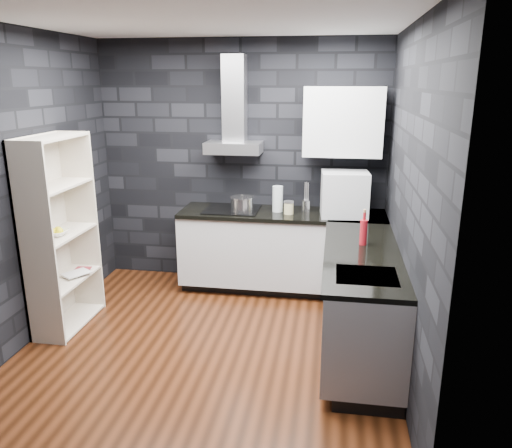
% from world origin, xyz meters
% --- Properties ---
extents(ground, '(3.20, 3.20, 0.00)m').
position_xyz_m(ground, '(0.00, 0.00, 0.00)').
color(ground, '#421E0D').
extents(ceiling, '(3.20, 3.20, 0.00)m').
position_xyz_m(ceiling, '(0.00, 0.00, 2.70)').
color(ceiling, white).
extents(wall_back, '(3.20, 0.05, 2.70)m').
position_xyz_m(wall_back, '(0.00, 1.62, 1.35)').
color(wall_back, black).
rests_on(wall_back, ground).
extents(wall_front, '(3.20, 0.05, 2.70)m').
position_xyz_m(wall_front, '(0.00, -1.62, 1.35)').
color(wall_front, black).
rests_on(wall_front, ground).
extents(wall_left, '(0.05, 3.20, 2.70)m').
position_xyz_m(wall_left, '(-1.62, 0.00, 1.35)').
color(wall_left, black).
rests_on(wall_left, ground).
extents(wall_right, '(0.05, 3.20, 2.70)m').
position_xyz_m(wall_right, '(1.62, 0.00, 1.35)').
color(wall_right, black).
rests_on(wall_right, ground).
extents(toekick_back, '(2.18, 0.50, 0.10)m').
position_xyz_m(toekick_back, '(0.50, 1.34, 0.05)').
color(toekick_back, black).
rests_on(toekick_back, ground).
extents(toekick_right, '(0.50, 1.78, 0.10)m').
position_xyz_m(toekick_right, '(1.34, 0.10, 0.05)').
color(toekick_right, black).
rests_on(toekick_right, ground).
extents(counter_back_cab, '(2.20, 0.60, 0.76)m').
position_xyz_m(counter_back_cab, '(0.50, 1.30, 0.48)').
color(counter_back_cab, '#BABABE').
rests_on(counter_back_cab, ground).
extents(counter_right_cab, '(0.60, 1.80, 0.76)m').
position_xyz_m(counter_right_cab, '(1.30, 0.10, 0.48)').
color(counter_right_cab, '#BABABE').
rests_on(counter_right_cab, ground).
extents(counter_back_top, '(2.20, 0.62, 0.04)m').
position_xyz_m(counter_back_top, '(0.50, 1.29, 0.88)').
color(counter_back_top, black).
rests_on(counter_back_top, counter_back_cab).
extents(counter_right_top, '(0.62, 1.80, 0.04)m').
position_xyz_m(counter_right_top, '(1.29, 0.10, 0.88)').
color(counter_right_top, black).
rests_on(counter_right_top, counter_right_cab).
extents(counter_corner_top, '(0.62, 0.62, 0.04)m').
position_xyz_m(counter_corner_top, '(1.30, 1.30, 0.88)').
color(counter_corner_top, black).
rests_on(counter_corner_top, counter_right_cab).
extents(hood_body, '(0.60, 0.34, 0.12)m').
position_xyz_m(hood_body, '(-0.05, 1.43, 1.56)').
color(hood_body, '#B8B7BC').
rests_on(hood_body, wall_back).
extents(hood_chimney, '(0.24, 0.20, 0.90)m').
position_xyz_m(hood_chimney, '(-0.05, 1.50, 2.07)').
color(hood_chimney, '#B8B7BC').
rests_on(hood_chimney, hood_body).
extents(upper_cabinet, '(0.80, 0.35, 0.70)m').
position_xyz_m(upper_cabinet, '(1.10, 1.43, 1.85)').
color(upper_cabinet, silver).
rests_on(upper_cabinet, wall_back).
extents(cooktop, '(0.58, 0.50, 0.01)m').
position_xyz_m(cooktop, '(-0.05, 1.30, 0.91)').
color(cooktop, black).
rests_on(cooktop, counter_back_top).
extents(sink_rim, '(0.44, 0.40, 0.01)m').
position_xyz_m(sink_rim, '(1.30, -0.40, 0.89)').
color(sink_rim, '#B8B7BC').
rests_on(sink_rim, counter_right_top).
extents(pot, '(0.25, 0.25, 0.14)m').
position_xyz_m(pot, '(0.08, 1.22, 0.98)').
color(pot, '#B2B1B6').
rests_on(pot, cooktop).
extents(glass_vase, '(0.14, 0.14, 0.28)m').
position_xyz_m(glass_vase, '(0.45, 1.31, 1.04)').
color(glass_vase, silver).
rests_on(glass_vase, counter_back_top).
extents(storage_jar, '(0.12, 0.12, 0.12)m').
position_xyz_m(storage_jar, '(0.58, 1.23, 0.96)').
color(storage_jar, tan).
rests_on(storage_jar, counter_back_top).
extents(utensil_crock, '(0.12, 0.12, 0.12)m').
position_xyz_m(utensil_crock, '(0.75, 1.36, 0.96)').
color(utensil_crock, '#B2B1B6').
rests_on(utensil_crock, counter_back_top).
extents(appliance_garage, '(0.50, 0.40, 0.47)m').
position_xyz_m(appliance_garage, '(1.15, 1.25, 1.12)').
color(appliance_garage, silver).
rests_on(appliance_garage, counter_back_top).
extents(red_bottle, '(0.08, 0.08, 0.22)m').
position_xyz_m(red_bottle, '(1.30, 0.31, 1.01)').
color(red_bottle, maroon).
rests_on(red_bottle, counter_right_top).
extents(bookshelf, '(0.42, 0.83, 1.80)m').
position_xyz_m(bookshelf, '(-1.42, 0.17, 0.90)').
color(bookshelf, beige).
rests_on(bookshelf, ground).
extents(fruit_bowl, '(0.21, 0.21, 0.05)m').
position_xyz_m(fruit_bowl, '(-1.42, 0.10, 0.94)').
color(fruit_bowl, white).
rests_on(fruit_bowl, bookshelf).
extents(book_red, '(0.15, 0.04, 0.20)m').
position_xyz_m(book_red, '(-1.43, 0.33, 0.57)').
color(book_red, maroon).
rests_on(book_red, bookshelf).
extents(book_second, '(0.16, 0.11, 0.24)m').
position_xyz_m(book_second, '(-1.43, 0.31, 0.59)').
color(book_second, '#B2B2B2').
rests_on(book_second, bookshelf).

